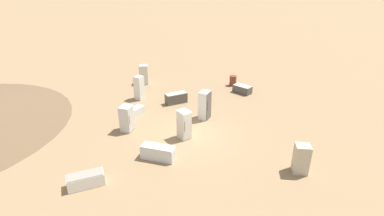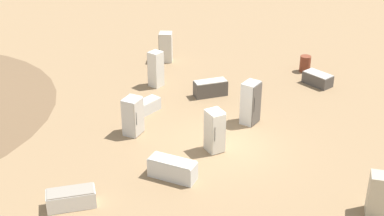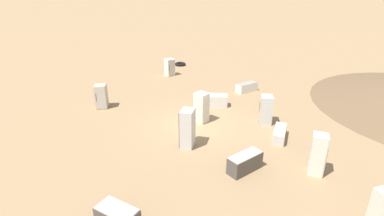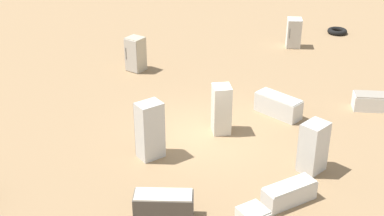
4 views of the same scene
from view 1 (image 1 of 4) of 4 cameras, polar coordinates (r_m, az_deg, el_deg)
ground_plane at (r=18.31m, az=-0.50°, el=-5.08°), size 1000.00×1000.00×0.00m
discarded_fridge_0 at (r=20.73m, az=-11.01°, el=-0.86°), size 1.37×1.65×0.60m
discarded_fridge_1 at (r=22.43m, az=-3.04°, el=1.89°), size 1.72×1.22×0.79m
discarded_fridge_2 at (r=19.86m, az=2.44°, el=0.55°), size 0.93×0.98×1.93m
discarded_fridge_4 at (r=26.53m, az=-9.14°, el=6.31°), size 0.77×0.72×1.67m
discarded_fridge_5 at (r=17.56m, az=-1.51°, el=-3.18°), size 0.90×0.93×1.76m
discarded_fridge_6 at (r=15.03m, az=-19.57°, el=-12.77°), size 1.78×1.20×0.64m
discarded_fridge_7 at (r=24.69m, az=9.56°, el=3.56°), size 1.56×1.55×0.63m
discarded_fridge_8 at (r=23.29m, az=-10.04°, el=3.81°), size 0.83×0.82×1.84m
discarded_fridge_9 at (r=15.71m, az=20.08°, el=-9.06°), size 0.81×0.79×1.53m
discarded_fridge_10 at (r=16.04m, az=-6.50°, el=-8.40°), size 1.90×1.20×0.77m
discarded_fridge_11 at (r=18.82m, az=-12.33°, el=-1.97°), size 0.87×0.94×1.65m
rusty_barrel at (r=26.15m, az=7.80°, el=5.20°), size 0.58×0.58×0.87m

